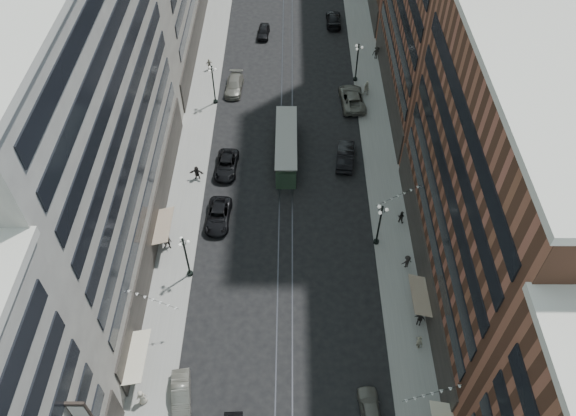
{
  "coord_description": "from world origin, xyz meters",
  "views": [
    {
      "loc": [
        0.43,
        -3.53,
        44.8
      ],
      "look_at": [
        0.26,
        32.31,
        5.0
      ],
      "focal_mm": 35.0,
      "sensor_mm": 36.0,
      "label": 1
    }
  ],
  "objects_px": {
    "pedestrian_4": "(419,342)",
    "car_11": "(352,98)",
    "car_7": "(226,165)",
    "pedestrian_7": "(401,217)",
    "car_1": "(181,394)",
    "car_10": "(345,156)",
    "lamppost_se_far": "(379,224)",
    "car_13": "(263,32)",
    "lamppost_sw_far": "(186,256)",
    "streetcar": "(286,147)",
    "lamppost_sw_mid": "(213,83)",
    "car_12": "(333,19)",
    "car_2": "(218,216)",
    "pedestrian_extra_0": "(420,319)",
    "lamppost_se_mid": "(357,61)",
    "pedestrian_5": "(197,173)",
    "pedestrian_8": "(367,86)",
    "pedestrian_2": "(167,242)",
    "pedestrian_1": "(142,397)",
    "pedestrian_9": "(376,53)",
    "car_4": "(370,410)",
    "pedestrian_extra_1": "(407,262)",
    "pedestrian_6": "(209,64)",
    "pedestrian_extra_2": "(367,89)",
    "car_8": "(234,85)"
  },
  "relations": [
    {
      "from": "pedestrian_4",
      "to": "pedestrian_6",
      "type": "distance_m",
      "value": 47.62
    },
    {
      "from": "car_1",
      "to": "car_13",
      "type": "height_order",
      "value": "car_13"
    },
    {
      "from": "streetcar",
      "to": "pedestrian_6",
      "type": "height_order",
      "value": "streetcar"
    },
    {
      "from": "lamppost_se_far",
      "to": "car_13",
      "type": "relative_size",
      "value": 1.34
    },
    {
      "from": "lamppost_sw_far",
      "to": "lamppost_sw_mid",
      "type": "bearing_deg",
      "value": 90.0
    },
    {
      "from": "lamppost_sw_mid",
      "to": "pedestrian_1",
      "type": "relative_size",
      "value": 3.11
    },
    {
      "from": "pedestrian_8",
      "to": "pedestrian_extra_2",
      "type": "bearing_deg",
      "value": 86.28
    },
    {
      "from": "pedestrian_extra_0",
      "to": "lamppost_se_far",
      "type": "bearing_deg",
      "value": 130.39
    },
    {
      "from": "streetcar",
      "to": "pedestrian_9",
      "type": "relative_size",
      "value": 5.99
    },
    {
      "from": "car_1",
      "to": "car_2",
      "type": "bearing_deg",
      "value": 78.01
    },
    {
      "from": "car_7",
      "to": "car_12",
      "type": "relative_size",
      "value": 0.96
    },
    {
      "from": "pedestrian_2",
      "to": "pedestrian_7",
      "type": "distance_m",
      "value": 24.04
    },
    {
      "from": "lamppost_se_mid",
      "to": "pedestrian_2",
      "type": "height_order",
      "value": "lamppost_se_mid"
    },
    {
      "from": "car_2",
      "to": "pedestrian_6",
      "type": "xyz_separation_m",
      "value": [
        -3.62,
        27.4,
        0.23
      ]
    },
    {
      "from": "car_7",
      "to": "pedestrian_7",
      "type": "distance_m",
      "value": 20.39
    },
    {
      "from": "lamppost_sw_mid",
      "to": "car_11",
      "type": "distance_m",
      "value": 17.71
    },
    {
      "from": "car_13",
      "to": "pedestrian_extra_0",
      "type": "relative_size",
      "value": 2.49
    },
    {
      "from": "car_1",
      "to": "pedestrian_4",
      "type": "bearing_deg",
      "value": 4.95
    },
    {
      "from": "car_12",
      "to": "pedestrian_extra_0",
      "type": "height_order",
      "value": "pedestrian_extra_0"
    },
    {
      "from": "streetcar",
      "to": "car_11",
      "type": "distance_m",
      "value": 13.04
    },
    {
      "from": "pedestrian_4",
      "to": "car_11",
      "type": "bearing_deg",
      "value": -18.23
    },
    {
      "from": "lamppost_sw_far",
      "to": "car_7",
      "type": "height_order",
      "value": "lamppost_sw_far"
    },
    {
      "from": "car_8",
      "to": "pedestrian_extra_0",
      "type": "distance_m",
      "value": 40.03
    },
    {
      "from": "lamppost_sw_far",
      "to": "car_1",
      "type": "bearing_deg",
      "value": -86.26
    },
    {
      "from": "car_10",
      "to": "pedestrian_6",
      "type": "xyz_separation_m",
      "value": [
        -17.47,
        18.22,
        0.08
      ]
    },
    {
      "from": "car_11",
      "to": "pedestrian_5",
      "type": "relative_size",
      "value": 3.71
    },
    {
      "from": "lamppost_se_far",
      "to": "pedestrian_4",
      "type": "xyz_separation_m",
      "value": [
        2.48,
        -11.64,
        -2.11
      ]
    },
    {
      "from": "lamppost_sw_far",
      "to": "car_2",
      "type": "height_order",
      "value": "lamppost_sw_far"
    },
    {
      "from": "pedestrian_4",
      "to": "pedestrian_8",
      "type": "bearing_deg",
      "value": -21.82
    },
    {
      "from": "pedestrian_9",
      "to": "pedestrian_7",
      "type": "bearing_deg",
      "value": -104.35
    },
    {
      "from": "car_12",
      "to": "pedestrian_4",
      "type": "bearing_deg",
      "value": 95.27
    },
    {
      "from": "car_1",
      "to": "car_10",
      "type": "distance_m",
      "value": 32.24
    },
    {
      "from": "car_7",
      "to": "car_1",
      "type": "bearing_deg",
      "value": -90.32
    },
    {
      "from": "car_2",
      "to": "car_12",
      "type": "distance_m",
      "value": 42.16
    },
    {
      "from": "lamppost_se_mid",
      "to": "car_4",
      "type": "height_order",
      "value": "lamppost_se_mid"
    },
    {
      "from": "car_1",
      "to": "car_12",
      "type": "distance_m",
      "value": 60.98
    },
    {
      "from": "pedestrian_1",
      "to": "pedestrian_9",
      "type": "xyz_separation_m",
      "value": [
        23.95,
        49.9,
        0.03
      ]
    },
    {
      "from": "pedestrian_4",
      "to": "car_13",
      "type": "bearing_deg",
      "value": -7.04
    },
    {
      "from": "pedestrian_8",
      "to": "pedestrian_9",
      "type": "height_order",
      "value": "pedestrian_9"
    },
    {
      "from": "lamppost_se_mid",
      "to": "car_11",
      "type": "relative_size",
      "value": 0.87
    },
    {
      "from": "car_1",
      "to": "lamppost_sw_far",
      "type": "bearing_deg",
      "value": 85.76
    },
    {
      "from": "pedestrian_2",
      "to": "car_7",
      "type": "height_order",
      "value": "pedestrian_2"
    },
    {
      "from": "lamppost_sw_far",
      "to": "car_11",
      "type": "xyz_separation_m",
      "value": [
        17.57,
        26.99,
        -2.22
      ]
    },
    {
      "from": "car_7",
      "to": "lamppost_se_mid",
      "type": "bearing_deg",
      "value": 50.32
    },
    {
      "from": "lamppost_sw_mid",
      "to": "car_10",
      "type": "bearing_deg",
      "value": -34.07
    },
    {
      "from": "pedestrian_4",
      "to": "pedestrian_extra_1",
      "type": "bearing_deg",
      "value": -24.61
    },
    {
      "from": "lamppost_sw_far",
      "to": "pedestrian_6",
      "type": "height_order",
      "value": "lamppost_sw_far"
    },
    {
      "from": "pedestrian_2",
      "to": "pedestrian_9",
      "type": "bearing_deg",
      "value": 60.4
    },
    {
      "from": "lamppost_se_mid",
      "to": "pedestrian_5",
      "type": "bearing_deg",
      "value": -135.5
    },
    {
      "from": "lamppost_sw_far",
      "to": "streetcar",
      "type": "distance_m",
      "value": 19.41
    }
  ]
}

